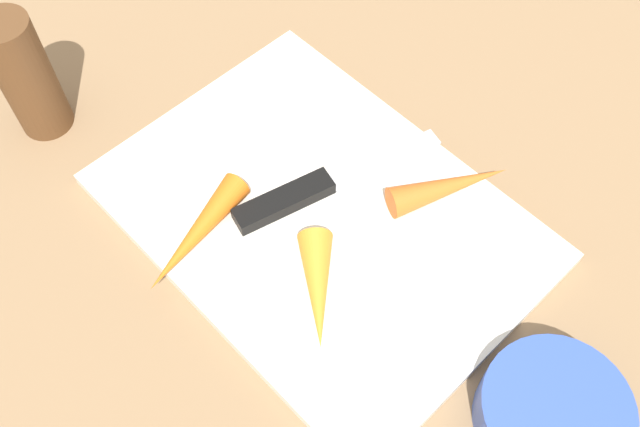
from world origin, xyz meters
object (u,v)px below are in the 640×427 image
carrot_medium (449,186)px  pepper_grinder (26,76)px  carrot_shortest (318,290)px  cutting_board (320,217)px  small_bowl (550,417)px  knife (298,195)px  carrot_longest (196,234)px

carrot_medium → pepper_grinder: pepper_grinder is taller
carrot_shortest → cutting_board: bearing=175.9°
small_bowl → pepper_grinder: (-0.50, -0.11, 0.04)m
knife → carrot_shortest: bearing=-108.8°
cutting_board → knife: (-0.02, -0.00, 0.01)m
carrot_shortest → carrot_longest: bearing=-119.8°
knife → small_bowl: 0.27m
knife → carrot_shortest: size_ratio=2.07×
pepper_grinder → knife: bearing=24.4°
knife → carrot_medium: bearing=-27.6°
knife → carrot_longest: 0.09m
carrot_medium → small_bowl: (0.18, -0.10, -0.01)m
cutting_board → carrot_medium: carrot_medium is taller
carrot_longest → pepper_grinder: size_ratio=0.95×
carrot_longest → small_bowl: bearing=93.0°
carrot_longest → small_bowl: same height
small_bowl → pepper_grinder: pepper_grinder is taller
small_bowl → pepper_grinder: bearing=-167.9°
cutting_board → carrot_shortest: 0.08m
small_bowl → pepper_grinder: size_ratio=0.88×
pepper_grinder → carrot_longest: bearing=4.6°
carrot_medium → knife: bearing=162.8°
cutting_board → small_bowl: size_ratio=3.32×
cutting_board → small_bowl: small_bowl is taller
carrot_shortest → carrot_medium: bearing=128.3°
carrot_medium → carrot_longest: carrot_medium is taller
small_bowl → pepper_grinder: 0.51m
cutting_board → knife: 0.03m
small_bowl → carrot_medium: bearing=151.9°
knife → pepper_grinder: 0.26m
cutting_board → pepper_grinder: 0.29m
knife → pepper_grinder: size_ratio=1.60×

